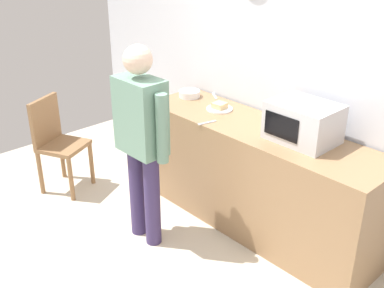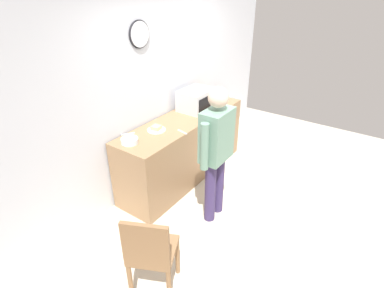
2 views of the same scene
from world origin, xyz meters
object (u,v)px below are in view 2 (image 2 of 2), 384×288
object	(u,v)px
fork_utensil	(128,134)
wooden_chair	(151,252)
spoon_utensil	(182,132)
sandwich_plate	(156,129)
microwave	(196,100)
salad_bowl	(130,141)
person_standing	(216,147)

from	to	relation	value
fork_utensil	wooden_chair	size ratio (longest dim) A/B	0.18
spoon_utensil	sandwich_plate	bearing A→B (deg)	116.42
microwave	spoon_utensil	world-z (taller)	microwave
salad_bowl	wooden_chair	size ratio (longest dim) A/B	0.21
sandwich_plate	salad_bowl	size ratio (longest dim) A/B	1.16
sandwich_plate	salad_bowl	xyz separation A→B (m)	(-0.43, 0.03, 0.01)
salad_bowl	person_standing	bearing A→B (deg)	-63.96
microwave	spoon_utensil	xyz separation A→B (m)	(-0.73, -0.29, -0.15)
fork_utensil	spoon_utensil	world-z (taller)	same
microwave	salad_bowl	world-z (taller)	microwave
spoon_utensil	fork_utensil	bearing A→B (deg)	129.57
microwave	salad_bowl	bearing A→B (deg)	178.28
salad_bowl	person_standing	distance (m)	1.01
person_standing	fork_utensil	bearing A→B (deg)	104.84
spoon_utensil	wooden_chair	xyz separation A→B (m)	(-1.40, -0.69, -0.41)
microwave	fork_utensil	distance (m)	1.19
sandwich_plate	person_standing	xyz separation A→B (m)	(0.01, -0.88, 0.01)
salad_bowl	person_standing	size ratio (longest dim) A/B	0.12
spoon_utensil	wooden_chair	size ratio (longest dim) A/B	0.18
sandwich_plate	spoon_utensil	world-z (taller)	sandwich_plate
salad_bowl	spoon_utensil	bearing A→B (deg)	-29.70
sandwich_plate	wooden_chair	bearing A→B (deg)	-141.66
microwave	sandwich_plate	xyz separation A→B (m)	(-0.88, 0.01, -0.13)
fork_utensil	spoon_utensil	bearing A→B (deg)	-50.43
salad_bowl	person_standing	world-z (taller)	person_standing
microwave	fork_utensil	bearing A→B (deg)	168.98
wooden_chair	person_standing	bearing A→B (deg)	5.07
salad_bowl	spoon_utensil	distance (m)	0.67
sandwich_plate	wooden_chair	xyz separation A→B (m)	(-1.25, -0.99, -0.43)
spoon_utensil	person_standing	world-z (taller)	person_standing
wooden_chair	salad_bowl	bearing A→B (deg)	51.43
fork_utensil	person_standing	xyz separation A→B (m)	(0.29, -1.10, 0.03)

